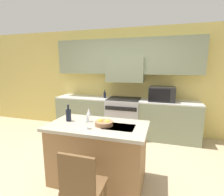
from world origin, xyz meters
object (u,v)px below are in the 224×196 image
object	(u,v)px
microwave	(162,94)
island_chair	(82,185)
wine_bottle	(68,115)
fruit_bowl	(104,123)
wine_glass_far	(89,112)
oil_bottle_on_counter	(105,95)
range_stove	(124,117)
wine_glass_near	(87,118)

from	to	relation	value
microwave	island_chair	bearing A→B (deg)	-105.35
wine_bottle	fruit_bowl	distance (m)	0.60
wine_bottle	fruit_bowl	bearing A→B (deg)	-3.66
microwave	wine_glass_far	bearing A→B (deg)	-119.75
oil_bottle_on_counter	range_stove	bearing A→B (deg)	-1.25
range_stove	fruit_bowl	xyz separation A→B (m)	(0.14, -1.92, 0.47)
microwave	fruit_bowl	world-z (taller)	microwave
range_stove	microwave	xyz separation A→B (m)	(0.91, 0.02, 0.63)
microwave	island_chair	distance (m)	2.88
wine_glass_far	fruit_bowl	world-z (taller)	wine_glass_far
wine_glass_far	oil_bottle_on_counter	size ratio (longest dim) A/B	1.05
oil_bottle_on_counter	island_chair	bearing A→B (deg)	-76.08
island_chair	oil_bottle_on_counter	size ratio (longest dim) A/B	4.38
range_stove	wine_glass_near	world-z (taller)	wine_glass_near
microwave	wine_bottle	size ratio (longest dim) A/B	2.30
microwave	wine_glass_far	size ratio (longest dim) A/B	2.73
island_chair	wine_glass_far	xyz separation A→B (m)	(-0.30, 0.89, 0.55)
island_chair	wine_bottle	bearing A→B (deg)	126.94
wine_glass_near	island_chair	bearing A→B (deg)	-71.47
wine_bottle	wine_glass_far	size ratio (longest dim) A/B	1.19
microwave	fruit_bowl	bearing A→B (deg)	-111.65
fruit_bowl	range_stove	bearing A→B (deg)	94.16
island_chair	wine_glass_near	distance (m)	0.83
range_stove	island_chair	distance (m)	2.71
island_chair	wine_glass_near	world-z (taller)	wine_glass_near
range_stove	wine_bottle	xyz separation A→B (m)	(-0.46, -1.88, 0.53)
wine_bottle	wine_glass_far	world-z (taller)	wine_bottle
range_stove	wine_glass_far	xyz separation A→B (m)	(-0.14, -1.82, 0.58)
island_chair	wine_glass_far	size ratio (longest dim) A/B	4.15
range_stove	microwave	bearing A→B (deg)	1.17
microwave	oil_bottle_on_counter	distance (m)	1.42
range_stove	fruit_bowl	world-z (taller)	fruit_bowl
wine_bottle	microwave	bearing A→B (deg)	54.28
island_chair	fruit_bowl	bearing A→B (deg)	91.60
microwave	range_stove	bearing A→B (deg)	-178.83
island_chair	fruit_bowl	world-z (taller)	fruit_bowl
wine_glass_near	oil_bottle_on_counter	world-z (taller)	oil_bottle_on_counter
wine_bottle	wine_glass_far	xyz separation A→B (m)	(0.32, 0.06, 0.05)
island_chair	range_stove	bearing A→B (deg)	93.42
wine_bottle	fruit_bowl	xyz separation A→B (m)	(0.60, -0.04, -0.06)
wine_bottle	oil_bottle_on_counter	size ratio (longest dim) A/B	1.25
island_chair	wine_bottle	distance (m)	1.14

